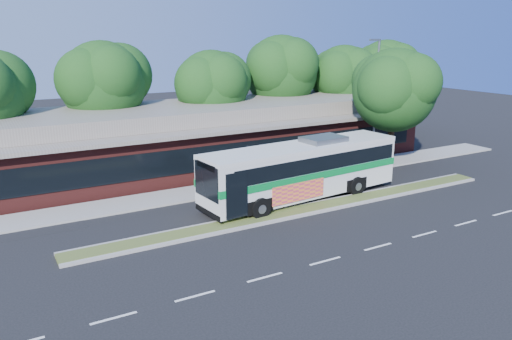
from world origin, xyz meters
name	(u,v)px	position (x,y,z in m)	size (l,w,h in m)	color
ground	(313,214)	(0.00, 0.00, 0.00)	(120.00, 120.00, 0.00)	black
median_strip	(307,209)	(0.00, 0.60, 0.07)	(26.00, 1.10, 0.15)	#455524
sidewalk	(255,183)	(0.00, 6.40, 0.06)	(44.00, 2.60, 0.12)	gray
plaza_building	(212,134)	(0.00, 12.99, 2.13)	(33.20, 11.20, 4.45)	#551E1A
lamp_post	(375,100)	(9.56, 6.00, 4.90)	(0.93, 0.18, 9.07)	slate
tree_bg_b	(108,81)	(-6.57, 16.14, 6.14)	(6.69, 6.00, 9.00)	black
tree_bg_c	(216,84)	(1.40, 15.13, 5.59)	(6.24, 5.60, 8.26)	black
tree_bg_d	(285,70)	(8.45, 16.15, 6.42)	(6.91, 6.20, 9.37)	black
tree_bg_e	(346,76)	(14.42, 15.14, 5.74)	(6.47, 5.80, 8.50)	black
tree_bg_f	(388,69)	(20.43, 16.14, 6.06)	(6.69, 6.00, 8.92)	black
transit_bus	(303,166)	(0.94, 2.40, 1.98)	(12.84, 3.79, 3.55)	silver
sidewalk_tree	(397,88)	(11.04, 5.44, 5.71)	(6.53, 5.86, 8.50)	black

